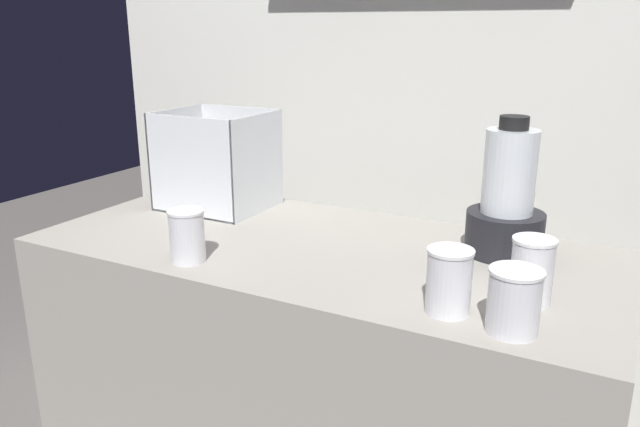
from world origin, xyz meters
name	(u,v)px	position (x,y,z in m)	size (l,w,h in m)	color
counter	(320,405)	(0.00, 0.00, 0.45)	(1.40, 0.64, 0.90)	#9E998E
back_wall_unit	(427,72)	(0.00, 0.77, 1.27)	(2.60, 0.24, 2.50)	silver
carrot_display_bin	(217,177)	(-0.42, 0.16, 0.99)	(0.29, 0.25, 0.28)	white
blender_pitcher	(507,204)	(0.41, 0.15, 1.02)	(0.18, 0.18, 0.32)	black
juice_cup_orange_far_left	(187,240)	(-0.21, -0.23, 0.95)	(0.08, 0.08, 0.12)	white
juice_cup_beet_left	(449,285)	(0.38, -0.21, 0.95)	(0.09, 0.09, 0.12)	white
juice_cup_carrot_middle	(514,304)	(0.50, -0.24, 0.95)	(0.09, 0.09, 0.12)	white
juice_cup_orange_right	(531,275)	(0.51, -0.10, 0.96)	(0.08, 0.08, 0.13)	white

